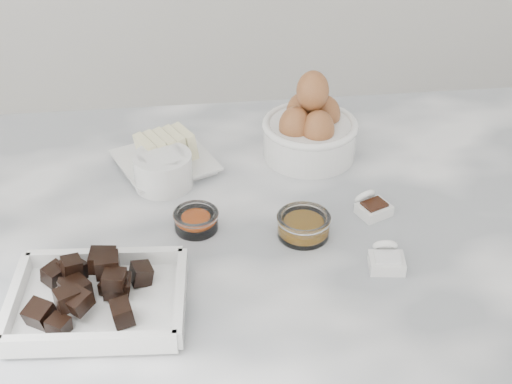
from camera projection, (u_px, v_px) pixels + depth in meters
marble_slab at (245, 237)px, 1.07m from camera, size 1.20×0.80×0.04m
chocolate_dish at (97, 296)px, 0.90m from camera, size 0.23×0.18×0.06m
butter_plate at (163, 155)px, 1.18m from camera, size 0.19×0.19×0.06m
sugar_ramekin at (163, 169)px, 1.13m from camera, size 0.09×0.09×0.06m
egg_bowl at (310, 129)px, 1.20m from camera, size 0.16×0.16×0.16m
honey_bowl at (304, 225)px, 1.03m from camera, size 0.08×0.08×0.03m
zest_bowl at (196, 219)px, 1.04m from camera, size 0.07×0.07×0.03m
vanilla_spoon at (372, 206)px, 1.08m from camera, size 0.06×0.07×0.04m
salt_spoon at (386, 258)px, 0.98m from camera, size 0.05×0.06×0.04m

